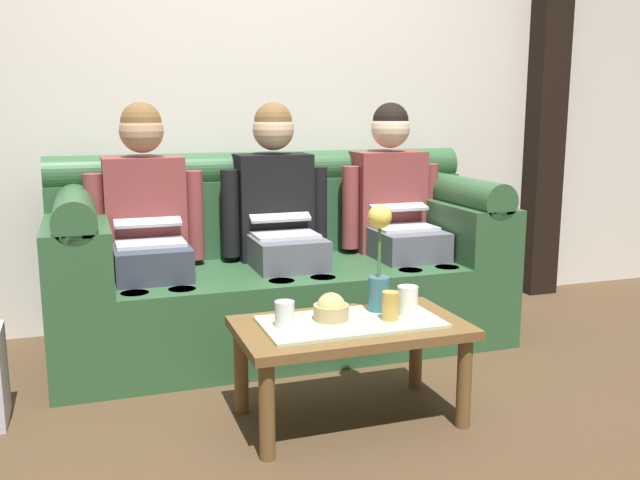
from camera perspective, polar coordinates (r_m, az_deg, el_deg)
ground_plane at (r=2.66m, az=3.88°, el=-15.93°), size 14.00×14.00×0.00m
back_wall_patterned at (r=4.00m, az=-5.62°, el=14.41°), size 6.00×0.12×2.90m
timber_pillar at (r=4.70m, az=18.11°, el=13.40°), size 0.20×0.20×2.90m
couch at (r=3.58m, az=-3.32°, el=-2.53°), size 2.22×0.88×0.96m
person_left at (r=3.40m, az=-13.94°, el=1.42°), size 0.56×0.67×1.22m
person_middle at (r=3.52m, az=-3.36°, el=2.02°), size 0.56×0.67×1.22m
person_right at (r=3.74m, az=6.27°, el=2.50°), size 0.56×0.67×1.22m
coffee_table at (r=2.68m, az=2.50°, el=-7.90°), size 0.87×0.50×0.40m
flower_vase at (r=2.74m, az=4.87°, el=-1.61°), size 0.09×0.09×0.43m
snack_bowl at (r=2.66m, az=0.92°, el=-5.69°), size 0.13×0.13×0.11m
cup_near_left at (r=2.66m, az=5.78°, el=-5.39°), size 0.06×0.06×0.11m
cup_near_right at (r=2.57m, az=-2.92°, el=-6.08°), size 0.07×0.07×0.10m
cup_far_center at (r=2.73m, az=7.18°, el=-4.94°), size 0.08×0.08×0.11m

